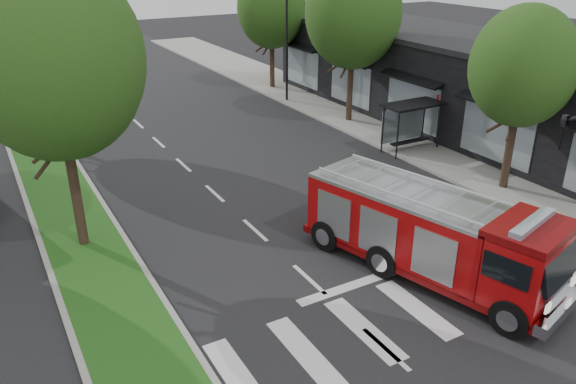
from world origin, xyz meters
The scene contains 12 objects.
ground centered at (0.00, 0.00, 0.00)m, with size 140.00×140.00×0.00m, color black.
sidewalk_right centered at (12.50, 10.00, 0.07)m, with size 5.00×80.00×0.15m, color gray.
median centered at (-6.00, 18.00, 0.08)m, with size 3.00×50.00×0.15m.
storefront_row centered at (17.00, 10.00, 2.50)m, with size 8.00×30.00×5.00m, color black.
bus_shelter centered at (11.20, 8.15, 2.04)m, with size 3.20×1.60×2.61m.
tree_right_near centered at (11.50, 2.00, 5.51)m, with size 4.40×4.40×8.05m.
tree_right_mid centered at (11.50, 14.00, 6.49)m, with size 5.60×5.60×9.72m.
tree_right_far centered at (11.50, 24.00, 5.84)m, with size 5.00×5.00×8.73m.
tree_median_near centered at (-6.00, 6.00, 6.81)m, with size 5.80×5.80×10.16m.
tree_median_far centered at (-6.00, 20.00, 6.49)m, with size 5.60×5.60×9.72m.
streetlight_right_far centered at (10.35, 20.00, 4.48)m, with size 2.11×0.20×8.00m.
fire_engine centered at (3.64, -1.54, 1.49)m, with size 4.94×9.37×3.12m.
Camera 1 is at (-8.42, -13.35, 10.22)m, focal length 35.00 mm.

